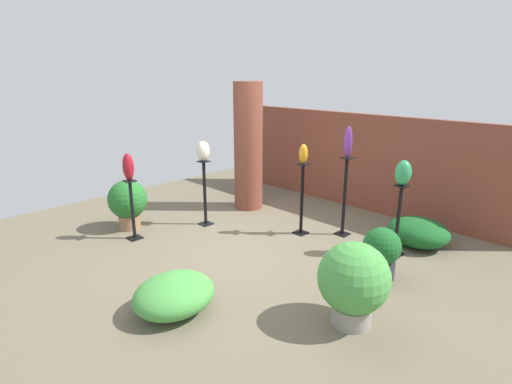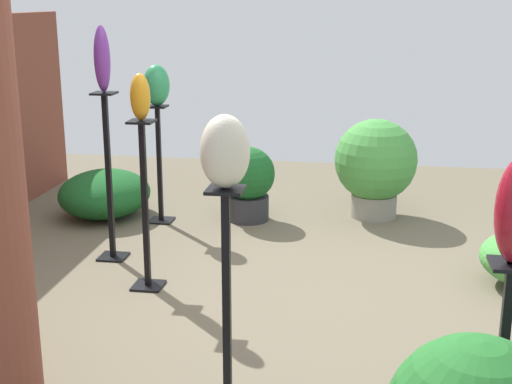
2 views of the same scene
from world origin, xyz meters
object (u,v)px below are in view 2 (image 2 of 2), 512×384
pedestal_ivory (227,314)px  art_vase_amber (140,97)px  art_vase_ivory (225,152)px  potted_plant_mid_left (248,181)px  pedestal_jade (160,170)px  pedestal_ruby (500,384)px  art_vase_jade (156,85)px  pedestal_violet (109,184)px  pedestal_amber (145,213)px  potted_plant_front_right (376,164)px  art_vase_violet (102,59)px

pedestal_ivory → art_vase_amber: bearing=30.5°
art_vase_ivory → potted_plant_mid_left: 3.12m
pedestal_jade → pedestal_ruby: (-3.09, -2.28, -0.04)m
pedestal_ruby → pedestal_ivory: pedestal_ivory is taller
art_vase_jade → pedestal_ivory: bearing=-157.9°
pedestal_violet → art_vase_amber: size_ratio=4.16×
pedestal_amber → pedestal_violet: (0.49, 0.42, 0.05)m
pedestal_ruby → potted_plant_front_right: pedestal_ruby is taller
potted_plant_mid_left → art_vase_violet: bearing=142.2°
pedestal_ivory → pedestal_jade: bearing=22.1°
art_vase_ivory → art_vase_violet: bearing=33.5°
art_vase_jade → pedestal_jade: bearing=0.0°
pedestal_jade → art_vase_amber: art_vase_amber is taller
pedestal_violet → pedestal_ivory: 2.24m
art_vase_jade → art_vase_amber: bearing=-167.3°
pedestal_violet → art_vase_amber: 0.96m
pedestal_ruby → pedestal_jade: bearing=36.4°
art_vase_violet → pedestal_ivory: bearing=-146.5°
pedestal_amber → art_vase_jade: (1.42, 0.32, 0.66)m
art_vase_jade → potted_plant_mid_left: bearing=-77.6°
pedestal_jade → pedestal_ivory: (-2.80, -1.13, 0.04)m
pedestal_amber → art_vase_jade: 1.60m
art_vase_ivory → pedestal_ruby: bearing=-104.6°
pedestal_violet → pedestal_ivory: (-1.87, -1.24, -0.07)m
pedestal_ivory → pedestal_ruby: bearing=-104.6°
pedestal_violet → art_vase_ivory: art_vase_ivory is taller
pedestal_amber → art_vase_amber: art_vase_amber is taller
art_vase_violet → potted_plant_mid_left: 1.77m
pedestal_ruby → pedestal_violet: bearing=47.7°
pedestal_jade → potted_plant_front_right: size_ratio=1.16×
pedestal_violet → art_vase_amber: (-0.49, -0.42, 0.71)m
pedestal_ivory → art_vase_ivory: size_ratio=3.38×
pedestal_ruby → art_vase_ivory: bearing=75.4°
art_vase_ivory → potted_plant_front_right: (3.22, -0.69, -0.77)m
art_vase_amber → potted_plant_front_right: (1.84, -1.50, -0.80)m
pedestal_ivory → potted_plant_mid_left: pedestal_ivory is taller
art_vase_jade → art_vase_ivory: art_vase_ivory is taller
art_vase_amber → potted_plant_mid_left: art_vase_amber is taller
potted_plant_front_right → art_vase_jade: bearing=103.2°
pedestal_ruby → potted_plant_mid_left: bearing=25.3°
pedestal_violet → pedestal_jade: 0.94m
pedestal_jade → art_vase_jade: 0.72m
pedestal_violet → art_vase_violet: 0.90m
art_vase_ivory → potted_plant_front_right: art_vase_ivory is taller
art_vase_amber → potted_plant_front_right: size_ratio=0.34×
pedestal_amber → potted_plant_mid_left: bearing=-14.8°
pedestal_amber → art_vase_amber: 0.76m
pedestal_ruby → pedestal_amber: bearing=49.4°
pedestal_ivory → potted_plant_front_right: size_ratio=1.25×
pedestal_amber → art_vase_ivory: size_ratio=3.52×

